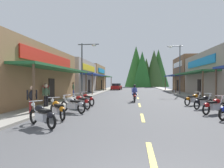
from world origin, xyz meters
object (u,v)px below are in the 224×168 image
Objects in this scene: motorcycle_parked_left_2 at (73,104)px; pedestrian_waiting at (46,94)px; motorcycle_parked_left_0 at (42,115)px; motorcycle_parked_left_1 at (57,109)px; streetlamp_left at (85,62)px; motorcycle_parked_left_4 at (87,99)px; pedestrian_browsing at (32,98)px; pedestrian_strolling at (46,92)px; parked_car_curbside at (116,87)px; pedestrian_by_shop at (73,89)px; motorcycle_parked_left_3 at (81,101)px; rider_cruising_lead at (135,94)px; motorcycle_parked_right_2 at (214,105)px; streetlamp_right at (177,63)px; motorcycle_parked_right_4 at (193,99)px; motorcycle_parked_right_3 at (203,102)px.

motorcycle_parked_left_2 is 2.93m from pedestrian_waiting.
motorcycle_parked_left_0 is at bearing 118.19° from motorcycle_parked_left_2.
motorcycle_parked_left_2 is (0.18, 1.92, 0.00)m from motorcycle_parked_left_1.
motorcycle_parked_left_2 is (1.41, -8.55, -3.33)m from streetlamp_left.
motorcycle_parked_left_1 is 5.48m from motorcycle_parked_left_4.
pedestrian_browsing is (-2.01, -1.02, 0.44)m from motorcycle_parked_left_2.
pedestrian_strolling is (-2.95, 4.98, 0.56)m from motorcycle_parked_left_1.
parked_car_curbside is at bearing -46.39° from pedestrian_browsing.
pedestrian_by_shop reaches higher than motorcycle_parked_left_2.
motorcycle_parked_left_3 is 1.08× the size of motorcycle_parked_left_4.
pedestrian_strolling reaches higher than rider_cruising_lead.
motorcycle_parked_left_1 is at bearing 154.94° from pedestrian_waiting.
motorcycle_parked_right_2 is 1.12× the size of pedestrian_browsing.
motorcycle_parked_left_0 is (1.28, -12.21, -3.33)m from streetlamp_left.
motorcycle_parked_left_2 is at bearing -120.29° from streetlamp_right.
motorcycle_parked_left_3 is at bearing 161.19° from motorcycle_parked_right_4.
motorcycle_parked_left_3 is 3.51m from pedestrian_strolling.
motorcycle_parked_right_3 is at bearing -141.51° from motorcycle_parked_left_4.
motorcycle_parked_right_2 is at bearing -128.25° from motorcycle_parked_right_4.
streetlamp_left is 3.61× the size of motorcycle_parked_left_4.
streetlamp_left is at bearing 68.04° from rider_cruising_lead.
pedestrian_browsing is 0.96× the size of pedestrian_waiting.
pedestrian_strolling is at bearing -107.42° from streetlamp_left.
rider_cruising_lead is 7.95m from pedestrian_waiting.
motorcycle_parked_left_1 is 0.95× the size of pedestrian_by_shop.
parked_car_curbside is (-8.47, 28.52, 0.20)m from motorcycle_parked_right_3.
motorcycle_parked_left_2 is 2.29m from pedestrian_browsing.
pedestrian_strolling reaches higher than parked_car_curbside.
streetlamp_left is at bearing -65.82° from pedestrian_waiting.
pedestrian_waiting reaches higher than motorcycle_parked_left_3.
streetlamp_left reaches higher than parked_car_curbside.
motorcycle_parked_left_3 is at bearing -60.85° from motorcycle_parked_left_2.
parked_car_curbside is (2.96, 27.96, -0.36)m from pedestrian_strolling.
streetlamp_right reaches higher than motorcycle_parked_left_3.
pedestrian_by_shop is at bearing 64.16° from rider_cruising_lead.
streetlamp_left is at bearing -47.72° from motorcycle_parked_left_0.
streetlamp_right reaches higher than pedestrian_by_shop.
pedestrian_waiting is (-0.41, 2.61, 0.05)m from pedestrian_browsing.
pedestrian_strolling is 28.12m from parked_car_curbside.
rider_cruising_lead is at bearing 116.00° from motorcycle_parked_right_4.
motorcycle_parked_left_0 is at bearing 172.45° from pedestrian_browsing.
motorcycle_parked_left_0 is 1.05× the size of motorcycle_parked_left_1.
rider_cruising_lead is at bearing -64.65° from motorcycle_parked_left_1.
streetlamp_left is 3.34× the size of motorcycle_parked_left_3.
motorcycle_parked_right_3 and motorcycle_parked_left_0 have the same top height.
motorcycle_parked_left_2 is 1.18× the size of pedestrian_browsing.
motorcycle_parked_right_3 is at bearing -133.13° from motorcycle_parked_left_2.
motorcycle_parked_left_3 is at bearing -176.36° from parked_car_curbside.
pedestrian_strolling reaches higher than motorcycle_parked_right_4.
motorcycle_parked_left_0 is 1.00× the size of pedestrian_strolling.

